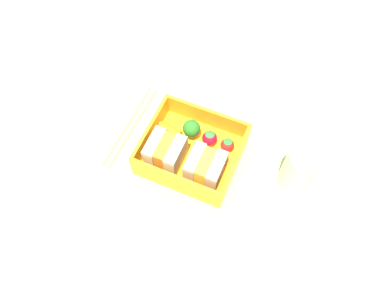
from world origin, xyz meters
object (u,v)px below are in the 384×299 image
strawberry_left (227,145)px  broccoli_floret (192,129)px  sandwich_center_left (166,152)px  sandwich_left (205,168)px  chopstick_pair (130,125)px  drinking_glass (300,169)px  carrot_stick_far_left (170,129)px  strawberry_far_left (210,138)px

strawberry_left → broccoli_floret: size_ratio=0.71×
broccoli_floret → sandwich_center_left: bearing=70.4°
sandwich_left → sandwich_center_left: same height
sandwich_left → chopstick_pair: bearing=-13.9°
strawberry_left → broccoli_floret: bearing=1.5°
drinking_glass → sandwich_center_left: bearing=14.1°
sandwich_left → sandwich_center_left: 7.59cm
broccoli_floret → chopstick_pair: 12.84cm
sandwich_left → carrot_stick_far_left: size_ratio=1.33×
sandwich_center_left → strawberry_left: (-9.30, -6.50, -1.39)cm
strawberry_left → sandwich_center_left: bearing=34.9°
strawberry_far_left → sandwich_center_left: bearing=48.0°
sandwich_left → broccoli_floret: bearing=-49.9°
sandwich_center_left → strawberry_left: sandwich_center_left is taller
sandwich_left → drinking_glass: drinking_glass is taller
strawberry_left → drinking_glass: 13.39cm
sandwich_center_left → strawberry_far_left: sandwich_center_left is taller
sandwich_left → broccoli_floret: (5.33, -6.32, -0.10)cm
strawberry_far_left → carrot_stick_far_left: strawberry_far_left is taller
sandwich_center_left → drinking_glass: bearing=-165.9°
carrot_stick_far_left → drinking_glass: bearing=180.0°
carrot_stick_far_left → chopstick_pair: size_ratio=0.23×
carrot_stick_far_left → drinking_glass: (-24.33, 0.00, 2.90)cm
carrot_stick_far_left → chopstick_pair: 8.34cm
sandwich_center_left → carrot_stick_far_left: 6.30cm
strawberry_left → carrot_stick_far_left: strawberry_left is taller
sandwich_center_left → strawberry_far_left: 8.77cm
carrot_stick_far_left → drinking_glass: 24.50cm
sandwich_center_left → strawberry_left: size_ratio=1.94×
chopstick_pair → drinking_glass: 32.75cm
sandwich_left → drinking_glass: (-14.89, -5.67, 0.86)cm
strawberry_far_left → chopstick_pair: 16.07cm
drinking_glass → broccoli_floret: bearing=-1.9°
drinking_glass → sandwich_left: bearing=20.8°
sandwich_left → broccoli_floret: size_ratio=1.37×
carrot_stick_far_left → drinking_glass: size_ratio=0.47×
sandwich_left → strawberry_far_left: size_ratio=1.76×
sandwich_left → chopstick_pair: size_ratio=0.31×
strawberry_far_left → broccoli_floret: broccoli_floret is taller
carrot_stick_far_left → strawberry_left: bearing=-175.7°
strawberry_far_left → strawberry_left: bearing=-179.2°
carrot_stick_far_left → sandwich_left: bearing=149.0°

